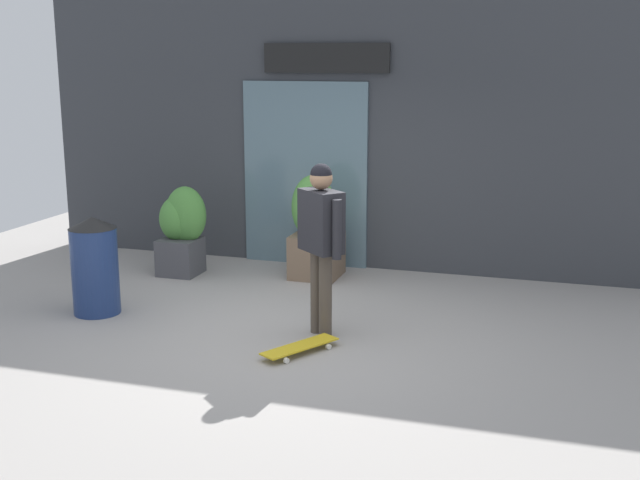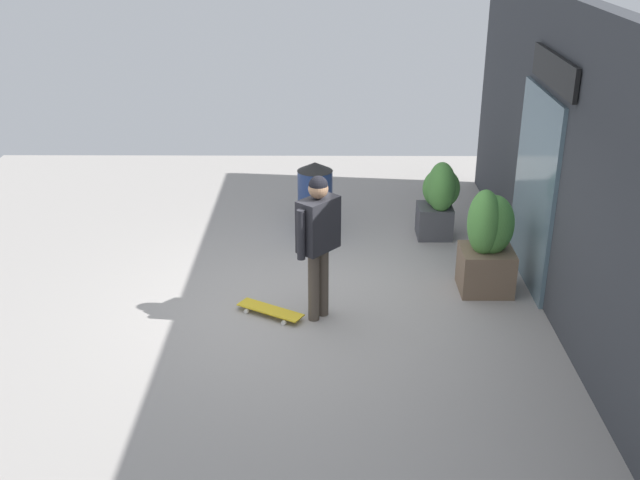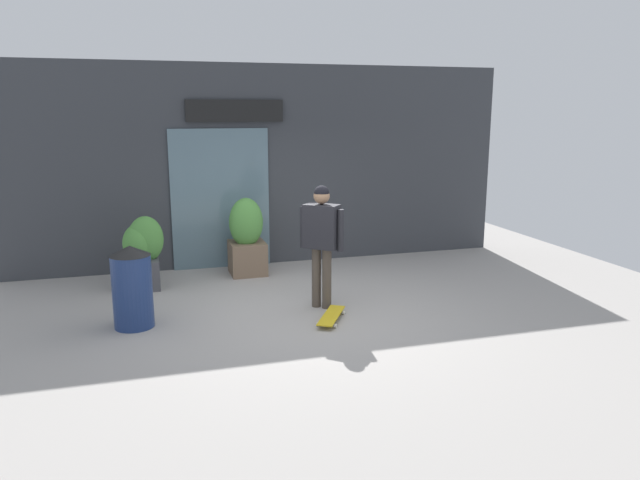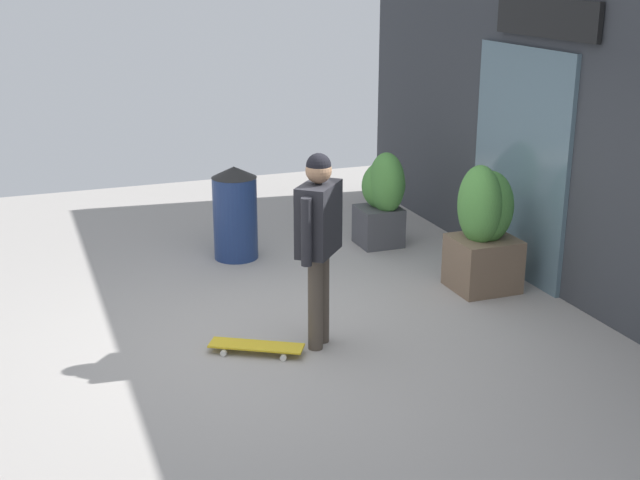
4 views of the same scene
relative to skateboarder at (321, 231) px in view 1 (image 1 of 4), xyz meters
The scene contains 7 objects.
ground_plane 1.10m from the skateboarder, 160.15° to the right, with size 12.00×12.00×0.00m, color #9E9993.
building_facade 2.88m from the skateboarder, 95.78° to the left, with size 8.95×0.31×3.50m.
skateboarder is the anchor object (origin of this frame).
skateboard 1.15m from the skateboarder, 93.50° to the right, with size 0.59×0.81×0.08m.
planter_box_left 2.21m from the skateboarder, 108.89° to the left, with size 0.60×0.64×1.31m.
planter_box_right 2.97m from the skateboarder, 144.57° to the left, with size 0.62×0.59×1.13m.
trash_bin 2.58m from the skateboarder, behind, with size 0.51×0.51×1.07m.
Camera 1 is at (2.50, -7.18, 2.72)m, focal length 44.82 mm.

